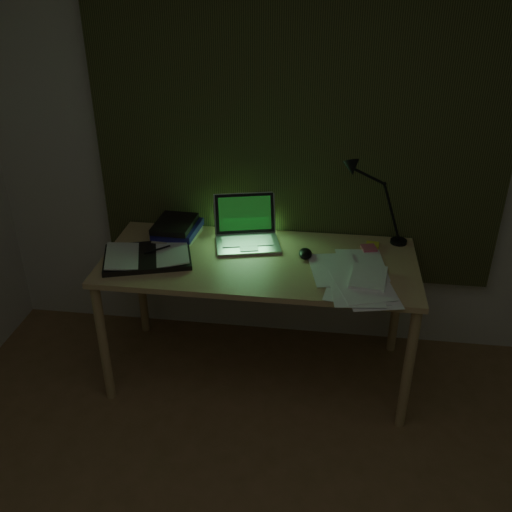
{
  "coord_description": "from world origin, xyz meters",
  "views": [
    {
      "loc": [
        0.17,
        -0.98,
        2.15
      ],
      "look_at": [
        -0.16,
        1.45,
        0.82
      ],
      "focal_mm": 40.0,
      "sensor_mm": 36.0,
      "label": 1
    }
  ],
  "objects_px": {
    "book_stack": "(176,229)",
    "loose_papers": "(357,276)",
    "open_textbook": "(147,256)",
    "desk": "(259,318)",
    "laptop": "(248,225)",
    "desk_lamp": "(404,202)"
  },
  "relations": [
    {
      "from": "book_stack",
      "to": "loose_papers",
      "type": "bearing_deg",
      "value": -17.38
    },
    {
      "from": "loose_papers",
      "to": "open_textbook",
      "type": "bearing_deg",
      "value": 177.5
    },
    {
      "from": "desk",
      "to": "laptop",
      "type": "bearing_deg",
      "value": 119.36
    },
    {
      "from": "loose_papers",
      "to": "laptop",
      "type": "bearing_deg",
      "value": 155.33
    },
    {
      "from": "book_stack",
      "to": "desk_lamp",
      "type": "relative_size",
      "value": 0.55
    },
    {
      "from": "loose_papers",
      "to": "desk_lamp",
      "type": "height_order",
      "value": "desk_lamp"
    },
    {
      "from": "laptop",
      "to": "open_textbook",
      "type": "distance_m",
      "value": 0.54
    },
    {
      "from": "desk",
      "to": "loose_papers",
      "type": "distance_m",
      "value": 0.63
    },
    {
      "from": "open_textbook",
      "to": "book_stack",
      "type": "bearing_deg",
      "value": 54.39
    },
    {
      "from": "book_stack",
      "to": "desk_lamp",
      "type": "height_order",
      "value": "desk_lamp"
    },
    {
      "from": "desk",
      "to": "laptop",
      "type": "height_order",
      "value": "laptop"
    },
    {
      "from": "desk",
      "to": "open_textbook",
      "type": "relative_size",
      "value": 3.69
    },
    {
      "from": "desk",
      "to": "desk_lamp",
      "type": "height_order",
      "value": "desk_lamp"
    },
    {
      "from": "desk",
      "to": "desk_lamp",
      "type": "relative_size",
      "value": 3.34
    },
    {
      "from": "desk",
      "to": "loose_papers",
      "type": "relative_size",
      "value": 4.05
    },
    {
      "from": "desk",
      "to": "book_stack",
      "type": "height_order",
      "value": "book_stack"
    },
    {
      "from": "laptop",
      "to": "loose_papers",
      "type": "height_order",
      "value": "laptop"
    },
    {
      "from": "open_textbook",
      "to": "loose_papers",
      "type": "distance_m",
      "value": 1.06
    },
    {
      "from": "desk",
      "to": "book_stack",
      "type": "bearing_deg",
      "value": 159.04
    },
    {
      "from": "desk_lamp",
      "to": "book_stack",
      "type": "bearing_deg",
      "value": -168.04
    },
    {
      "from": "laptop",
      "to": "desk_lamp",
      "type": "bearing_deg",
      "value": -4.27
    },
    {
      "from": "open_textbook",
      "to": "laptop",
      "type": "bearing_deg",
      "value": 6.76
    }
  ]
}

